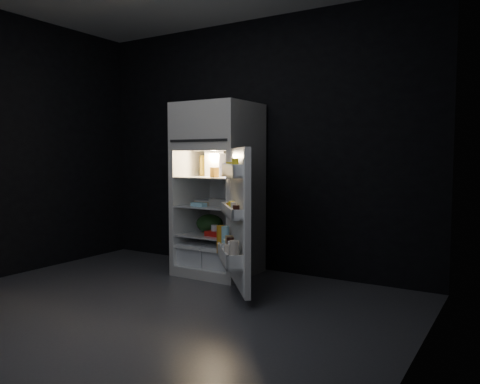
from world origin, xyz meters
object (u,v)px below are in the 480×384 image
Objects in this scene: refrigerator at (219,183)px; milk_jug at (215,165)px; fridge_door at (236,221)px; egg_carton at (223,203)px; yogurt_tray at (219,234)px.

refrigerator is 7.42× the size of milk_jug.
fridge_door is 4.29× the size of egg_carton.
egg_carton is at bearing -36.58° from refrigerator.
milk_jug is 0.74m from yogurt_tray.
refrigerator is 0.20m from milk_jug.
milk_jug is 0.86× the size of yogurt_tray.
refrigerator is at bearing 133.20° from fridge_door.
fridge_door is 1.06m from milk_jug.
yogurt_tray is (0.11, -0.17, -0.50)m from refrigerator.
yogurt_tray is at bearing -54.43° from milk_jug.
egg_carton is 0.33m from yogurt_tray.
refrigerator is 0.23m from egg_carton.
fridge_door is (0.62, -0.66, -0.28)m from refrigerator.
refrigerator is at bearing 135.25° from egg_carton.
egg_carton is 1.02× the size of yogurt_tray.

